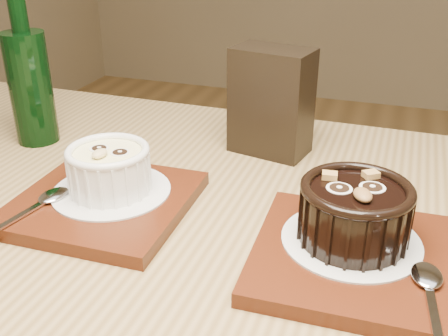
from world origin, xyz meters
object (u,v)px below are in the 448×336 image
object	(u,v)px
table	(193,330)
green_bottle	(30,84)
condiment_stand	(271,102)
tray_left	(104,202)
ramekin_white	(109,167)
ramekin_dark	(355,210)
tray_right	(353,258)

from	to	relation	value
table	green_bottle	xyz separation A→B (m)	(-0.31, 0.19, 0.17)
table	condiment_stand	distance (m)	0.31
tray_left	ramekin_white	distance (m)	0.04
table	tray_left	distance (m)	0.17
green_bottle	ramekin_dark	bearing A→B (deg)	-17.06
tray_right	condiment_stand	xyz separation A→B (m)	(-0.14, 0.22, 0.06)
tray_left	green_bottle	size ratio (longest dim) A/B	0.84
tray_left	tray_right	bearing A→B (deg)	-3.30
tray_right	condiment_stand	distance (m)	0.27
tray_left	green_bottle	bearing A→B (deg)	143.45
tray_left	ramekin_dark	distance (m)	0.27
ramekin_white	green_bottle	world-z (taller)	green_bottle
tray_left	tray_right	xyz separation A→B (m)	(0.27, -0.02, 0.00)
condiment_stand	tray_left	bearing A→B (deg)	-122.53
tray_left	ramekin_dark	bearing A→B (deg)	-0.04
tray_left	ramekin_white	bearing A→B (deg)	76.87
ramekin_dark	condiment_stand	size ratio (longest dim) A/B	0.73
table	ramekin_white	bearing A→B (deg)	151.28
ramekin_dark	green_bottle	distance (m)	0.47
ramekin_white	tray_right	bearing A→B (deg)	-1.31
ramekin_dark	condiment_stand	bearing A→B (deg)	100.16
tray_left	ramekin_white	world-z (taller)	ramekin_white
tray_left	condiment_stand	distance (m)	0.25
ramekin_dark	condiment_stand	xyz separation A→B (m)	(-0.13, 0.21, 0.02)
ramekin_dark	green_bottle	world-z (taller)	green_bottle
ramekin_dark	ramekin_white	bearing A→B (deg)	155.01
tray_left	green_bottle	distance (m)	0.24
green_bottle	tray_right	bearing A→B (deg)	-18.66
ramekin_white	condiment_stand	world-z (taller)	condiment_stand
table	tray_left	bearing A→B (deg)	156.75
tray_left	green_bottle	xyz separation A→B (m)	(-0.19, 0.14, 0.08)
tray_left	condiment_stand	bearing A→B (deg)	57.47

